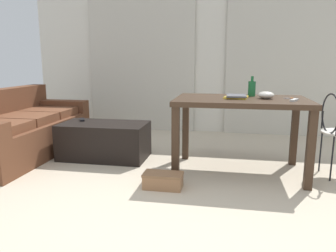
{
  "coord_description": "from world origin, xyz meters",
  "views": [
    {
      "loc": [
        0.3,
        -1.95,
        1.14
      ],
      "look_at": [
        -0.35,
        1.55,
        0.43
      ],
      "focal_mm": 34.6,
      "sensor_mm": 36.0,
      "label": 1
    }
  ],
  "objects_px": {
    "bowl": "(266,95)",
    "tv_remote_on_table": "(294,100)",
    "scissors": "(290,98)",
    "bottle_near": "(252,88)",
    "couch": "(19,131)",
    "shoebox": "(163,180)",
    "craft_table": "(241,109)",
    "coffee_table": "(104,141)",
    "book_stack": "(236,97)",
    "tv_remote_primary": "(82,120)"
  },
  "relations": [
    {
      "from": "bowl",
      "to": "tv_remote_on_table",
      "type": "distance_m",
      "value": 0.28
    },
    {
      "from": "scissors",
      "to": "bottle_near",
      "type": "bearing_deg",
      "value": 158.54
    },
    {
      "from": "bottle_near",
      "to": "scissors",
      "type": "relative_size",
      "value": 1.98
    },
    {
      "from": "couch",
      "to": "shoebox",
      "type": "relative_size",
      "value": 5.45
    },
    {
      "from": "craft_table",
      "to": "scissors",
      "type": "relative_size",
      "value": 12.39
    },
    {
      "from": "coffee_table",
      "to": "couch",
      "type": "bearing_deg",
      "value": -176.38
    },
    {
      "from": "book_stack",
      "to": "couch",
      "type": "bearing_deg",
      "value": 176.5
    },
    {
      "from": "couch",
      "to": "tv_remote_on_table",
      "type": "bearing_deg",
      "value": -5.66
    },
    {
      "from": "bowl",
      "to": "coffee_table",
      "type": "bearing_deg",
      "value": 172.7
    },
    {
      "from": "coffee_table",
      "to": "tv_remote_primary",
      "type": "bearing_deg",
      "value": 159.14
    },
    {
      "from": "book_stack",
      "to": "tv_remote_primary",
      "type": "xyz_separation_m",
      "value": [
        -1.84,
        0.35,
        -0.36
      ]
    },
    {
      "from": "scissors",
      "to": "shoebox",
      "type": "xyz_separation_m",
      "value": [
        -1.17,
        -0.65,
        -0.71
      ]
    },
    {
      "from": "coffee_table",
      "to": "shoebox",
      "type": "bearing_deg",
      "value": -42.54
    },
    {
      "from": "couch",
      "to": "coffee_table",
      "type": "height_order",
      "value": "couch"
    },
    {
      "from": "bottle_near",
      "to": "tv_remote_primary",
      "type": "height_order",
      "value": "bottle_near"
    },
    {
      "from": "bowl",
      "to": "book_stack",
      "type": "bearing_deg",
      "value": 179.16
    },
    {
      "from": "bottle_near",
      "to": "shoebox",
      "type": "height_order",
      "value": "bottle_near"
    },
    {
      "from": "bottle_near",
      "to": "bowl",
      "type": "xyz_separation_m",
      "value": [
        0.12,
        -0.22,
        -0.05
      ]
    },
    {
      "from": "tv_remote_primary",
      "to": "bowl",
      "type": "bearing_deg",
      "value": -36.56
    },
    {
      "from": "couch",
      "to": "scissors",
      "type": "distance_m",
      "value": 3.15
    },
    {
      "from": "bottle_near",
      "to": "scissors",
      "type": "distance_m",
      "value": 0.4
    },
    {
      "from": "coffee_table",
      "to": "book_stack",
      "type": "bearing_deg",
      "value": -8.51
    },
    {
      "from": "couch",
      "to": "book_stack",
      "type": "xyz_separation_m",
      "value": [
        2.59,
        -0.16,
        0.49
      ]
    },
    {
      "from": "craft_table",
      "to": "bowl",
      "type": "height_order",
      "value": "bowl"
    },
    {
      "from": "tv_remote_on_table",
      "to": "shoebox",
      "type": "height_order",
      "value": "tv_remote_on_table"
    },
    {
      "from": "tv_remote_on_table",
      "to": "scissors",
      "type": "distance_m",
      "value": 0.23
    },
    {
      "from": "bowl",
      "to": "shoebox",
      "type": "relative_size",
      "value": 0.43
    },
    {
      "from": "shoebox",
      "to": "tv_remote_on_table",
      "type": "bearing_deg",
      "value": 20.11
    },
    {
      "from": "book_stack",
      "to": "tv_remote_on_table",
      "type": "relative_size",
      "value": 1.94
    },
    {
      "from": "craft_table",
      "to": "tv_remote_primary",
      "type": "bearing_deg",
      "value": 169.42
    },
    {
      "from": "bottle_near",
      "to": "bowl",
      "type": "distance_m",
      "value": 0.26
    },
    {
      "from": "tv_remote_primary",
      "to": "shoebox",
      "type": "bearing_deg",
      "value": -64.68
    },
    {
      "from": "bottle_near",
      "to": "book_stack",
      "type": "relative_size",
      "value": 0.72
    },
    {
      "from": "tv_remote_on_table",
      "to": "scissors",
      "type": "bearing_deg",
      "value": 115.15
    },
    {
      "from": "tv_remote_on_table",
      "to": "bowl",
      "type": "bearing_deg",
      "value": 174.13
    },
    {
      "from": "craft_table",
      "to": "tv_remote_on_table",
      "type": "height_order",
      "value": "tv_remote_on_table"
    },
    {
      "from": "bottle_near",
      "to": "book_stack",
      "type": "distance_m",
      "value": 0.28
    },
    {
      "from": "coffee_table",
      "to": "tv_remote_primary",
      "type": "distance_m",
      "value": 0.42
    },
    {
      "from": "scissors",
      "to": "tv_remote_primary",
      "type": "bearing_deg",
      "value": 173.33
    },
    {
      "from": "bowl",
      "to": "scissors",
      "type": "height_order",
      "value": "bowl"
    },
    {
      "from": "bowl",
      "to": "tv_remote_primary",
      "type": "distance_m",
      "value": 2.19
    },
    {
      "from": "coffee_table",
      "to": "shoebox",
      "type": "height_order",
      "value": "coffee_table"
    },
    {
      "from": "book_stack",
      "to": "scissors",
      "type": "relative_size",
      "value": 2.75
    },
    {
      "from": "tv_remote_on_table",
      "to": "tv_remote_primary",
      "type": "height_order",
      "value": "tv_remote_on_table"
    },
    {
      "from": "tv_remote_on_table",
      "to": "scissors",
      "type": "height_order",
      "value": "tv_remote_on_table"
    },
    {
      "from": "coffee_table",
      "to": "craft_table",
      "type": "distance_m",
      "value": 1.64
    },
    {
      "from": "couch",
      "to": "tv_remote_on_table",
      "type": "xyz_separation_m",
      "value": [
        3.12,
        -0.31,
        0.48
      ]
    },
    {
      "from": "bowl",
      "to": "craft_table",
      "type": "bearing_deg",
      "value": 179.27
    },
    {
      "from": "book_stack",
      "to": "tv_remote_on_table",
      "type": "distance_m",
      "value": 0.55
    },
    {
      "from": "bottle_near",
      "to": "book_stack",
      "type": "bearing_deg",
      "value": -126.82
    }
  ]
}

